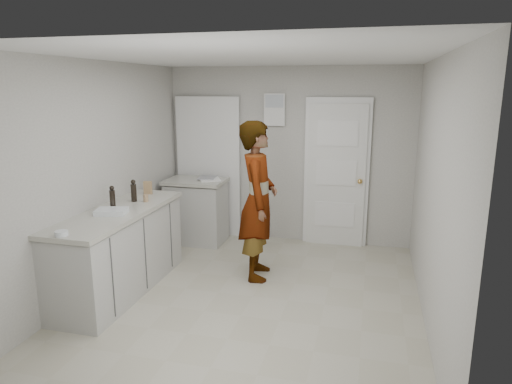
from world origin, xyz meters
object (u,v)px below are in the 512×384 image
(cake_mix_box, at_px, (148,188))
(egg_bowl, at_px, (61,233))
(spice_jar, at_px, (146,198))
(person, at_px, (258,201))
(oil_cruet_b, at_px, (112,198))
(baking_dish, at_px, (111,212))
(oil_cruet_a, at_px, (134,191))

(cake_mix_box, distance_m, egg_bowl, 1.66)
(cake_mix_box, height_order, egg_bowl, cake_mix_box)
(cake_mix_box, distance_m, spice_jar, 0.39)
(person, xyz_separation_m, cake_mix_box, (-1.40, 0.00, 0.08))
(oil_cruet_b, xyz_separation_m, egg_bowl, (0.03, -0.89, -0.11))
(baking_dish, height_order, egg_bowl, baking_dish)
(oil_cruet_b, relative_size, egg_bowl, 2.31)
(oil_cruet_a, bearing_deg, cake_mix_box, 92.90)
(person, distance_m, spice_jar, 1.29)
(spice_jar, relative_size, oil_cruet_b, 0.32)
(cake_mix_box, distance_m, baking_dish, 0.92)
(oil_cruet_a, xyz_separation_m, oil_cruet_b, (-0.03, -0.39, 0.00))
(oil_cruet_b, relative_size, baking_dish, 0.76)
(person, distance_m, baking_dish, 1.63)
(baking_dish, xyz_separation_m, egg_bowl, (-0.04, -0.74, -0.00))
(person, xyz_separation_m, oil_cruet_b, (-1.41, -0.77, 0.13))
(oil_cruet_a, height_order, baking_dish, oil_cruet_a)
(spice_jar, bearing_deg, oil_cruet_b, -112.44)
(cake_mix_box, height_order, baking_dish, cake_mix_box)
(cake_mix_box, distance_m, oil_cruet_a, 0.38)
(spice_jar, height_order, oil_cruet_a, oil_cruet_a)
(baking_dish, distance_m, egg_bowl, 0.75)
(person, bearing_deg, oil_cruet_b, 108.96)
(oil_cruet_b, bearing_deg, oil_cruet_a, 85.35)
(egg_bowl, bearing_deg, oil_cruet_b, 91.93)
(oil_cruet_a, bearing_deg, spice_jar, 7.78)
(oil_cruet_a, relative_size, egg_bowl, 2.24)
(oil_cruet_a, height_order, egg_bowl, oil_cruet_a)
(egg_bowl, bearing_deg, spice_jar, 83.87)
(person, height_order, cake_mix_box, person)
(person, height_order, spice_jar, person)
(cake_mix_box, height_order, oil_cruet_b, oil_cruet_b)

